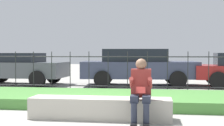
{
  "coord_description": "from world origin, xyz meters",
  "views": [
    {
      "loc": [
        1.47,
        -6.21,
        1.34
      ],
      "look_at": [
        0.44,
        1.34,
        1.09
      ],
      "focal_mm": 50.0,
      "sensor_mm": 36.0,
      "label": 1
    }
  ],
  "objects_px": {
    "car_parked_left": "(17,67)",
    "stone_bench": "(100,109)",
    "person_seated_reader": "(141,89)",
    "car_parked_center": "(138,66)"
  },
  "relations": [
    {
      "from": "car_parked_left",
      "to": "stone_bench",
      "type": "bearing_deg",
      "value": -50.4
    },
    {
      "from": "stone_bench",
      "to": "car_parked_left",
      "type": "relative_size",
      "value": 0.69
    },
    {
      "from": "stone_bench",
      "to": "person_seated_reader",
      "type": "bearing_deg",
      "value": -21.17
    },
    {
      "from": "stone_bench",
      "to": "person_seated_reader",
      "type": "xyz_separation_m",
      "value": [
        0.84,
        -0.32,
        0.48
      ]
    },
    {
      "from": "stone_bench",
      "to": "person_seated_reader",
      "type": "distance_m",
      "value": 1.01
    },
    {
      "from": "car_parked_left",
      "to": "person_seated_reader",
      "type": "bearing_deg",
      "value": -47.22
    },
    {
      "from": "person_seated_reader",
      "to": "car_parked_center",
      "type": "bearing_deg",
      "value": 93.39
    },
    {
      "from": "person_seated_reader",
      "to": "car_parked_center",
      "type": "xyz_separation_m",
      "value": [
        -0.41,
        6.86,
        0.13
      ]
    },
    {
      "from": "car_parked_left",
      "to": "car_parked_center",
      "type": "xyz_separation_m",
      "value": [
        5.11,
        0.22,
        0.07
      ]
    },
    {
      "from": "car_parked_center",
      "to": "stone_bench",
      "type": "bearing_deg",
      "value": -98.12
    }
  ]
}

